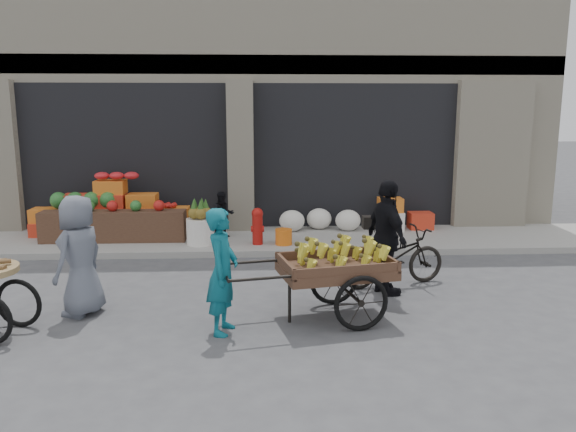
{
  "coord_description": "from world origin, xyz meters",
  "views": [
    {
      "loc": [
        0.43,
        -6.97,
        2.67
      ],
      "look_at": [
        0.83,
        1.27,
        1.1
      ],
      "focal_mm": 35.0,
      "sensor_mm": 36.0,
      "label": 1
    }
  ],
  "objects_px": {
    "pineapple_bin": "(200,231)",
    "banana_cart": "(332,264)",
    "orange_bucket": "(284,237)",
    "bicycle": "(393,257)",
    "fire_hydrant": "(257,225)",
    "vendor_woman": "(222,271)",
    "cyclist": "(387,238)",
    "seated_person": "(223,215)",
    "vendor_grey": "(80,256)"
  },
  "relations": [
    {
      "from": "pineapple_bin",
      "to": "banana_cart",
      "type": "relative_size",
      "value": 0.21
    },
    {
      "from": "orange_bucket",
      "to": "bicycle",
      "type": "height_order",
      "value": "bicycle"
    },
    {
      "from": "fire_hydrant",
      "to": "bicycle",
      "type": "distance_m",
      "value": 3.11
    },
    {
      "from": "fire_hydrant",
      "to": "vendor_woman",
      "type": "relative_size",
      "value": 0.46
    },
    {
      "from": "bicycle",
      "to": "cyclist",
      "type": "bearing_deg",
      "value": 137.18
    },
    {
      "from": "fire_hydrant",
      "to": "cyclist",
      "type": "bearing_deg",
      "value": -55.09
    },
    {
      "from": "cyclist",
      "to": "bicycle",
      "type": "bearing_deg",
      "value": -42.82
    },
    {
      "from": "seated_person",
      "to": "vendor_woman",
      "type": "height_order",
      "value": "vendor_woman"
    },
    {
      "from": "pineapple_bin",
      "to": "cyclist",
      "type": "height_order",
      "value": "cyclist"
    },
    {
      "from": "vendor_grey",
      "to": "cyclist",
      "type": "height_order",
      "value": "cyclist"
    },
    {
      "from": "pineapple_bin",
      "to": "seated_person",
      "type": "height_order",
      "value": "seated_person"
    },
    {
      "from": "vendor_grey",
      "to": "orange_bucket",
      "type": "bearing_deg",
      "value": 163.18
    },
    {
      "from": "fire_hydrant",
      "to": "cyclist",
      "type": "xyz_separation_m",
      "value": [
        1.89,
        -2.7,
        0.34
      ]
    },
    {
      "from": "fire_hydrant",
      "to": "banana_cart",
      "type": "xyz_separation_m",
      "value": [
        0.98,
        -3.64,
        0.22
      ]
    },
    {
      "from": "bicycle",
      "to": "vendor_woman",
      "type": "bearing_deg",
      "value": 108.61
    },
    {
      "from": "fire_hydrant",
      "to": "orange_bucket",
      "type": "distance_m",
      "value": 0.55
    },
    {
      "from": "orange_bucket",
      "to": "cyclist",
      "type": "bearing_deg",
      "value": -62.41
    },
    {
      "from": "cyclist",
      "to": "fire_hydrant",
      "type": "bearing_deg",
      "value": 18.66
    },
    {
      "from": "orange_bucket",
      "to": "cyclist",
      "type": "distance_m",
      "value": 3.05
    },
    {
      "from": "seated_person",
      "to": "bicycle",
      "type": "xyz_separation_m",
      "value": [
        2.79,
        -2.95,
        -0.13
      ]
    },
    {
      "from": "orange_bucket",
      "to": "banana_cart",
      "type": "height_order",
      "value": "banana_cart"
    },
    {
      "from": "pineapple_bin",
      "to": "vendor_woman",
      "type": "relative_size",
      "value": 0.34
    },
    {
      "from": "orange_bucket",
      "to": "bicycle",
      "type": "distance_m",
      "value": 2.76
    },
    {
      "from": "vendor_woman",
      "to": "orange_bucket",
      "type": "bearing_deg",
      "value": -0.8
    },
    {
      "from": "fire_hydrant",
      "to": "vendor_grey",
      "type": "xyz_separation_m",
      "value": [
        -2.29,
        -3.33,
        0.29
      ]
    },
    {
      "from": "bicycle",
      "to": "orange_bucket",
      "type": "bearing_deg",
      "value": 18.9
    },
    {
      "from": "seated_person",
      "to": "vendor_grey",
      "type": "distance_m",
      "value": 4.29
    },
    {
      "from": "fire_hydrant",
      "to": "orange_bucket",
      "type": "bearing_deg",
      "value": -5.71
    },
    {
      "from": "fire_hydrant",
      "to": "banana_cart",
      "type": "bearing_deg",
      "value": -74.98
    },
    {
      "from": "banana_cart",
      "to": "cyclist",
      "type": "xyz_separation_m",
      "value": [
        0.91,
        0.93,
        0.12
      ]
    },
    {
      "from": "vendor_woman",
      "to": "pineapple_bin",
      "type": "bearing_deg",
      "value": 21.67
    },
    {
      "from": "pineapple_bin",
      "to": "vendor_woman",
      "type": "height_order",
      "value": "vendor_woman"
    },
    {
      "from": "orange_bucket",
      "to": "cyclist",
      "type": "relative_size",
      "value": 0.19
    },
    {
      "from": "banana_cart",
      "to": "vendor_woman",
      "type": "bearing_deg",
      "value": -175.84
    },
    {
      "from": "vendor_woman",
      "to": "vendor_grey",
      "type": "height_order",
      "value": "vendor_grey"
    },
    {
      "from": "vendor_grey",
      "to": "cyclist",
      "type": "distance_m",
      "value": 4.23
    },
    {
      "from": "fire_hydrant",
      "to": "seated_person",
      "type": "relative_size",
      "value": 0.76
    },
    {
      "from": "fire_hydrant",
      "to": "orange_bucket",
      "type": "height_order",
      "value": "fire_hydrant"
    },
    {
      "from": "orange_bucket",
      "to": "vendor_woman",
      "type": "xyz_separation_m",
      "value": [
        -0.89,
        -3.98,
        0.5
      ]
    },
    {
      "from": "pineapple_bin",
      "to": "vendor_grey",
      "type": "bearing_deg",
      "value": -109.46
    },
    {
      "from": "bicycle",
      "to": "cyclist",
      "type": "distance_m",
      "value": 0.6
    },
    {
      "from": "fire_hydrant",
      "to": "cyclist",
      "type": "relative_size",
      "value": 0.42
    },
    {
      "from": "fire_hydrant",
      "to": "banana_cart",
      "type": "distance_m",
      "value": 3.77
    },
    {
      "from": "orange_bucket",
      "to": "vendor_grey",
      "type": "relative_size",
      "value": 0.2
    },
    {
      "from": "fire_hydrant",
      "to": "seated_person",
      "type": "bearing_deg",
      "value": 137.12
    },
    {
      "from": "pineapple_bin",
      "to": "bicycle",
      "type": "xyz_separation_m",
      "value": [
        3.19,
        -2.35,
        0.08
      ]
    },
    {
      "from": "vendor_grey",
      "to": "pineapple_bin",
      "type": "bearing_deg",
      "value": -175.83
    },
    {
      "from": "pineapple_bin",
      "to": "vendor_woman",
      "type": "distance_m",
      "value": 4.16
    },
    {
      "from": "pineapple_bin",
      "to": "vendor_grey",
      "type": "xyz_separation_m",
      "value": [
        -1.19,
        -3.38,
        0.43
      ]
    },
    {
      "from": "seated_person",
      "to": "cyclist",
      "type": "bearing_deg",
      "value": -62.35
    }
  ]
}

